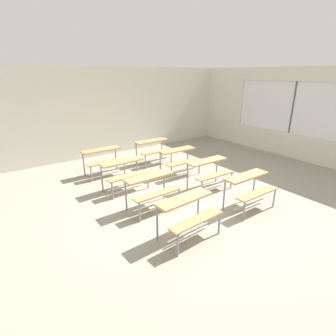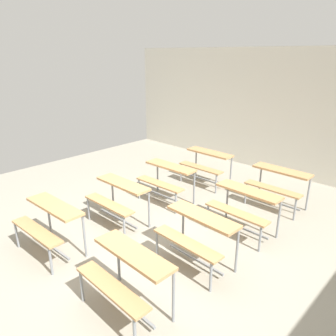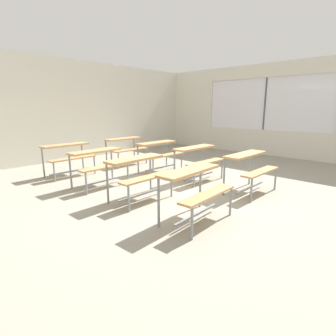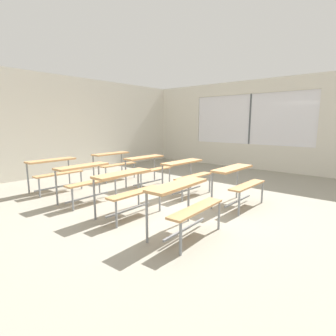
{
  "view_description": "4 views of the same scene",
  "coord_description": "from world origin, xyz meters",
  "px_view_note": "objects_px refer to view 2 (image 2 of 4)",
  "views": [
    {
      "loc": [
        -3.59,
        -4.18,
        2.81
      ],
      "look_at": [
        -0.06,
        0.69,
        0.58
      ],
      "focal_mm": 27.55,
      "sensor_mm": 36.0,
      "label": 1
    },
    {
      "loc": [
        3.22,
        -2.97,
        2.85
      ],
      "look_at": [
        -0.99,
        1.38,
        0.69
      ],
      "focal_mm": 34.47,
      "sensor_mm": 36.0,
      "label": 2
    },
    {
      "loc": [
        -3.8,
        -3.3,
        1.6
      ],
      "look_at": [
        -0.34,
        -0.05,
        0.5
      ],
      "focal_mm": 28.0,
      "sensor_mm": 36.0,
      "label": 3
    },
    {
      "loc": [
        -3.8,
        -3.3,
        1.6
      ],
      "look_at": [
        0.63,
        0.49,
        0.58
      ],
      "focal_mm": 28.0,
      "sensor_mm": 36.0,
      "label": 4
    }
  ],
  "objects_px": {
    "desk_bench_r3c1": "(278,180)",
    "desk_bench_r1c1": "(197,229)",
    "desk_bench_r2c0": "(167,175)",
    "desk_bench_r3c0": "(207,160)",
    "desk_bench_r2c1": "(244,202)",
    "desk_bench_r0c0": "(49,218)",
    "desk_bench_r1c0": "(118,194)",
    "desk_bench_r0c1": "(126,269)"
  },
  "relations": [
    {
      "from": "desk_bench_r3c1",
      "to": "desk_bench_r1c1",
      "type": "bearing_deg",
      "value": -89.13
    },
    {
      "from": "desk_bench_r2c0",
      "to": "desk_bench_r3c0",
      "type": "height_order",
      "value": "same"
    },
    {
      "from": "desk_bench_r2c1",
      "to": "desk_bench_r3c1",
      "type": "distance_m",
      "value": 1.3
    },
    {
      "from": "desk_bench_r3c0",
      "to": "desk_bench_r0c0",
      "type": "bearing_deg",
      "value": -90.31
    },
    {
      "from": "desk_bench_r1c1",
      "to": "desk_bench_r2c0",
      "type": "relative_size",
      "value": 1.0
    },
    {
      "from": "desk_bench_r2c1",
      "to": "desk_bench_r2c0",
      "type": "bearing_deg",
      "value": -178.57
    },
    {
      "from": "desk_bench_r0c0",
      "to": "desk_bench_r1c0",
      "type": "xyz_separation_m",
      "value": [
        0.04,
        1.25,
        0.0
      ]
    },
    {
      "from": "desk_bench_r1c1",
      "to": "desk_bench_r2c1",
      "type": "relative_size",
      "value": 1.01
    },
    {
      "from": "desk_bench_r2c0",
      "to": "desk_bench_r0c1",
      "type": "bearing_deg",
      "value": -56.33
    },
    {
      "from": "desk_bench_r2c0",
      "to": "desk_bench_r3c0",
      "type": "relative_size",
      "value": 1.01
    },
    {
      "from": "desk_bench_r1c0",
      "to": "desk_bench_r2c1",
      "type": "bearing_deg",
      "value": 34.69
    },
    {
      "from": "desk_bench_r1c0",
      "to": "desk_bench_r3c0",
      "type": "height_order",
      "value": "same"
    },
    {
      "from": "desk_bench_r2c0",
      "to": "desk_bench_r3c0",
      "type": "xyz_separation_m",
      "value": [
        -0.01,
        1.3,
        0.0
      ]
    },
    {
      "from": "desk_bench_r1c1",
      "to": "desk_bench_r2c1",
      "type": "xyz_separation_m",
      "value": [
        0.0,
        1.21,
        0.0
      ]
    },
    {
      "from": "desk_bench_r1c0",
      "to": "desk_bench_r3c1",
      "type": "distance_m",
      "value": 3.05
    },
    {
      "from": "desk_bench_r1c1",
      "to": "desk_bench_r3c0",
      "type": "distance_m",
      "value": 3.07
    },
    {
      "from": "desk_bench_r3c1",
      "to": "desk_bench_r2c0",
      "type": "bearing_deg",
      "value": -142.8
    },
    {
      "from": "desk_bench_r1c0",
      "to": "desk_bench_r3c1",
      "type": "xyz_separation_m",
      "value": [
        1.68,
        2.54,
        0.0
      ]
    },
    {
      "from": "desk_bench_r0c1",
      "to": "desk_bench_r3c0",
      "type": "distance_m",
      "value": 4.13
    },
    {
      "from": "desk_bench_r0c0",
      "to": "desk_bench_r1c1",
      "type": "height_order",
      "value": "same"
    },
    {
      "from": "desk_bench_r1c0",
      "to": "desk_bench_r2c1",
      "type": "relative_size",
      "value": 1.0
    },
    {
      "from": "desk_bench_r1c0",
      "to": "desk_bench_r2c0",
      "type": "height_order",
      "value": "same"
    },
    {
      "from": "desk_bench_r1c0",
      "to": "desk_bench_r1c1",
      "type": "relative_size",
      "value": 0.99
    },
    {
      "from": "desk_bench_r2c0",
      "to": "desk_bench_r3c1",
      "type": "bearing_deg",
      "value": 35.55
    },
    {
      "from": "desk_bench_r1c0",
      "to": "desk_bench_r3c0",
      "type": "relative_size",
      "value": 1.0
    },
    {
      "from": "desk_bench_r1c0",
      "to": "desk_bench_r2c0",
      "type": "relative_size",
      "value": 0.99
    },
    {
      "from": "desk_bench_r3c0",
      "to": "desk_bench_r3c1",
      "type": "distance_m",
      "value": 1.72
    },
    {
      "from": "desk_bench_r0c1",
      "to": "desk_bench_r2c1",
      "type": "distance_m",
      "value": 2.45
    },
    {
      "from": "desk_bench_r2c1",
      "to": "desk_bench_r3c1",
      "type": "relative_size",
      "value": 1.01
    },
    {
      "from": "desk_bench_r2c0",
      "to": "desk_bench_r3c0",
      "type": "distance_m",
      "value": 1.3
    },
    {
      "from": "desk_bench_r0c0",
      "to": "desk_bench_r1c1",
      "type": "xyz_separation_m",
      "value": [
        1.77,
        1.27,
        0.0
      ]
    },
    {
      "from": "desk_bench_r0c0",
      "to": "desk_bench_r3c0",
      "type": "distance_m",
      "value": 3.78
    },
    {
      "from": "desk_bench_r1c1",
      "to": "desk_bench_r0c0",
      "type": "bearing_deg",
      "value": -142.29
    },
    {
      "from": "desk_bench_r0c1",
      "to": "desk_bench_r1c1",
      "type": "distance_m",
      "value": 1.24
    },
    {
      "from": "desk_bench_r1c1",
      "to": "desk_bench_r2c0",
      "type": "height_order",
      "value": "same"
    },
    {
      "from": "desk_bench_r1c1",
      "to": "desk_bench_r2c0",
      "type": "xyz_separation_m",
      "value": [
        -1.76,
        1.2,
        0.0
      ]
    },
    {
      "from": "desk_bench_r0c0",
      "to": "desk_bench_r2c0",
      "type": "distance_m",
      "value": 2.48
    },
    {
      "from": "desk_bench_r0c0",
      "to": "desk_bench_r1c1",
      "type": "distance_m",
      "value": 2.18
    },
    {
      "from": "desk_bench_r0c0",
      "to": "desk_bench_r2c1",
      "type": "height_order",
      "value": "same"
    },
    {
      "from": "desk_bench_r0c1",
      "to": "desk_bench_r1c1",
      "type": "relative_size",
      "value": 0.99
    },
    {
      "from": "desk_bench_r0c1",
      "to": "desk_bench_r1c0",
      "type": "bearing_deg",
      "value": 145.83
    },
    {
      "from": "desk_bench_r2c1",
      "to": "desk_bench_r3c1",
      "type": "height_order",
      "value": "same"
    }
  ]
}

